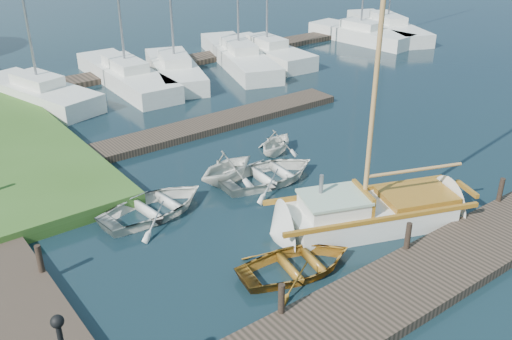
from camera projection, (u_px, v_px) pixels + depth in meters
ground at (256, 203)px, 18.80m from camera, size 160.00×160.00×0.00m
near_dock at (398, 291)px, 14.42m from camera, size 18.00×2.20×0.30m
far_dock at (203, 126)px, 24.49m from camera, size 14.00×1.60×0.30m
pontoon at (231, 53)px, 35.62m from camera, size 30.00×1.60×0.30m
mooring_post_1 at (281, 299)px, 13.29m from camera, size 0.16×0.16×0.80m
mooring_post_2 at (408, 236)px, 15.71m from camera, size 0.16×0.16×0.80m
mooring_post_3 at (501, 190)px, 18.13m from camera, size 0.16×0.16×0.80m
mooring_post_4 at (40, 259)px, 14.73m from camera, size 0.16×0.16×0.80m
sailboat at (374, 214)px, 17.45m from camera, size 7.38×4.34×9.83m
dinghy at (297, 261)px, 15.25m from camera, size 3.69×2.94×0.68m
tender_a at (154, 204)px, 17.97m from camera, size 3.90×2.99×0.75m
tender_b at (227, 165)px, 19.90m from camera, size 2.88×2.62×1.31m
tender_c at (269, 172)px, 20.02m from camera, size 3.88×2.89×0.77m
tender_d at (276, 140)px, 22.14m from camera, size 2.63×2.49×1.09m
marina_boat_0 at (39, 91)px, 27.44m from camera, size 4.08×7.62×10.83m
marina_boat_1 at (126, 74)px, 30.04m from camera, size 2.53×8.93×10.36m
marina_boat_2 at (175, 69)px, 30.91m from camera, size 4.44×7.52×10.56m
marina_boat_3 at (239, 55)px, 33.57m from camera, size 5.05×9.74×12.43m
marina_boat_4 at (267, 51)px, 34.46m from camera, size 2.65×7.44×9.74m
marina_boat_6 at (360, 33)px, 38.73m from camera, size 3.06×7.64×10.90m
marina_boat_7 at (387, 26)px, 40.79m from camera, size 5.60×9.60×10.62m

